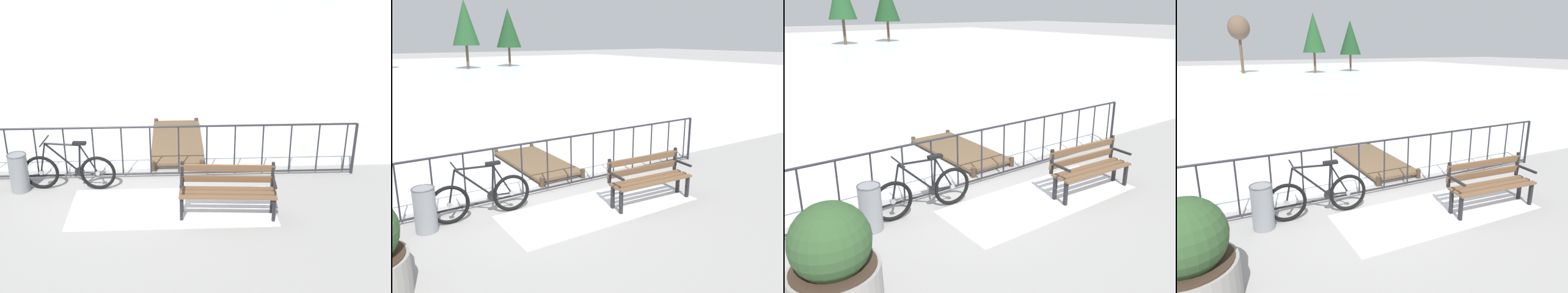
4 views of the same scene
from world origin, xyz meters
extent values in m
plane|color=gray|center=(0.00, 0.00, 0.00)|extent=(160.00, 160.00, 0.00)
cube|color=white|center=(0.94, -1.20, 0.00)|extent=(3.52, 1.40, 0.01)
cylinder|color=#232328|center=(0.00, 0.00, 1.05)|extent=(9.00, 0.04, 0.04)
cylinder|color=#232328|center=(0.00, 0.00, 0.08)|extent=(9.00, 0.04, 0.04)
cylinder|color=#232328|center=(4.50, 0.00, 0.53)|extent=(0.06, 0.06, 1.05)
cylinder|color=#232328|center=(-2.16, 0.00, 0.57)|extent=(0.03, 0.03, 0.97)
cylinder|color=#232328|center=(-1.62, 0.00, 0.57)|extent=(0.03, 0.03, 0.97)
cylinder|color=#232328|center=(-1.08, 0.00, 0.57)|extent=(0.03, 0.03, 0.97)
cylinder|color=#232328|center=(-0.54, 0.00, 0.57)|extent=(0.03, 0.03, 0.97)
cylinder|color=#232328|center=(0.00, 0.00, 0.57)|extent=(0.03, 0.03, 0.97)
cylinder|color=#232328|center=(0.54, 0.00, 0.57)|extent=(0.03, 0.03, 0.97)
cylinder|color=#232328|center=(1.08, 0.00, 0.57)|extent=(0.03, 0.03, 0.97)
cylinder|color=#232328|center=(1.62, 0.00, 0.57)|extent=(0.03, 0.03, 0.97)
cylinder|color=#232328|center=(2.16, 0.00, 0.57)|extent=(0.03, 0.03, 0.97)
cylinder|color=#232328|center=(2.70, 0.00, 0.57)|extent=(0.03, 0.03, 0.97)
cylinder|color=#232328|center=(3.24, 0.00, 0.57)|extent=(0.03, 0.03, 0.97)
cylinder|color=#232328|center=(3.78, 0.00, 0.57)|extent=(0.03, 0.03, 0.97)
cylinder|color=#232328|center=(4.32, 0.00, 0.57)|extent=(0.03, 0.03, 0.97)
torus|color=black|center=(-0.42, -0.44, 0.33)|extent=(0.66, 0.10, 0.66)
cylinder|color=gray|center=(-0.42, -0.44, 0.33)|extent=(0.08, 0.06, 0.08)
torus|color=black|center=(-1.46, -0.38, 0.33)|extent=(0.66, 0.10, 0.66)
cylinder|color=gray|center=(-1.46, -0.38, 0.33)|extent=(0.08, 0.06, 0.08)
cylinder|color=black|center=(-0.73, -0.42, 0.62)|extent=(0.08, 0.04, 0.53)
cylinder|color=black|center=(-1.05, -0.40, 0.63)|extent=(0.61, 0.07, 0.59)
cylinder|color=black|center=(-1.02, -0.41, 0.90)|extent=(0.63, 0.08, 0.07)
cylinder|color=black|center=(-0.58, -0.43, 0.34)|extent=(0.34, 0.05, 0.05)
cylinder|color=black|center=(-0.56, -0.43, 0.61)|extent=(0.32, 0.05, 0.56)
cylinder|color=black|center=(-1.40, -0.38, 0.62)|extent=(0.16, 0.04, 0.59)
cube|color=black|center=(-0.71, -0.43, 0.92)|extent=(0.25, 0.11, 0.05)
cylinder|color=black|center=(-1.34, -0.39, 0.96)|extent=(0.06, 0.52, 0.03)
cylinder|color=black|center=(-0.75, -0.42, 0.35)|extent=(0.18, 0.03, 0.18)
cube|color=brown|center=(1.87, -1.39, 0.44)|extent=(1.60, 0.21, 0.04)
cube|color=brown|center=(1.86, -1.54, 0.44)|extent=(1.60, 0.21, 0.04)
cube|color=brown|center=(1.85, -1.69, 0.44)|extent=(1.60, 0.21, 0.04)
cube|color=brown|center=(1.88, -1.29, 0.58)|extent=(1.60, 0.16, 0.12)
cube|color=brown|center=(1.88, -1.29, 0.78)|extent=(1.60, 0.16, 0.12)
cube|color=black|center=(2.61, -1.72, 0.22)|extent=(0.05, 0.06, 0.44)
cube|color=black|center=(2.63, -1.46, 0.22)|extent=(0.05, 0.06, 0.44)
cube|color=black|center=(2.64, -1.34, 0.67)|extent=(0.05, 0.05, 0.45)
cube|color=black|center=(2.62, -1.59, 0.64)|extent=(0.07, 0.40, 0.04)
cube|color=black|center=(1.10, -1.62, 0.22)|extent=(0.05, 0.06, 0.44)
cube|color=black|center=(1.11, -1.36, 0.22)|extent=(0.05, 0.06, 0.44)
cube|color=black|center=(1.12, -1.24, 0.67)|extent=(0.05, 0.05, 0.45)
cube|color=black|center=(1.10, -1.49, 0.64)|extent=(0.07, 0.40, 0.04)
cylinder|color=gray|center=(-1.85, -0.44, 0.36)|extent=(0.34, 0.34, 0.72)
torus|color=#494A4E|center=(-1.85, -0.44, 0.72)|extent=(0.35, 0.35, 0.02)
cube|color=brown|center=(1.06, 1.56, 0.12)|extent=(1.10, 2.52, 0.06)
cylinder|color=#433323|center=(0.56, 0.30, 0.10)|extent=(0.10, 0.10, 0.20)
cylinder|color=#433323|center=(1.55, 0.30, 0.10)|extent=(0.10, 0.10, 0.20)
cylinder|color=#433323|center=(0.56, 2.82, 0.10)|extent=(0.10, 0.10, 0.20)
cylinder|color=#433323|center=(1.55, 2.82, 0.10)|extent=(0.10, 0.10, 0.20)
cylinder|color=brown|center=(9.27, 32.64, 1.87)|extent=(0.26, 0.26, 3.75)
cone|color=#1E4723|center=(9.27, 32.64, 4.35)|extent=(2.50, 2.50, 4.20)
cylinder|color=brown|center=(14.05, 33.73, 1.65)|extent=(0.24, 0.24, 3.31)
cone|color=#193D1E|center=(14.05, 33.73, 3.94)|extent=(2.52, 2.52, 3.91)
camera|label=1|loc=(1.00, -8.79, 4.36)|focal=45.88mm
camera|label=2|loc=(-2.93, -6.64, 2.95)|focal=36.90mm
camera|label=3|loc=(-3.80, -5.81, 3.17)|focal=37.70mm
camera|label=4|loc=(-2.48, -5.57, 2.75)|focal=31.52mm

